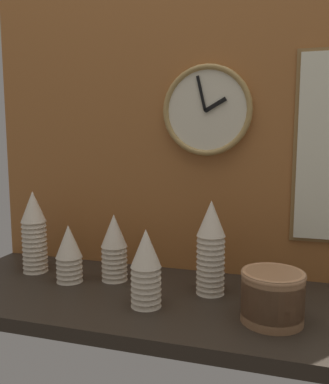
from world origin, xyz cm
name	(u,v)px	position (x,y,z in cm)	size (l,w,h in cm)	color
ground_plane	(184,303)	(0.00, 0.00, -2.00)	(160.00, 56.00, 4.00)	black
wall_tiled_back	(203,124)	(0.00, 26.50, 52.50)	(160.00, 3.00, 105.00)	#A3602D
cup_stack_center_right	(211,247)	(7.10, 5.34, 14.60)	(8.83, 8.83, 29.19)	beige
cup_stack_left	(69,253)	(-40.02, 2.11, 9.64)	(8.83, 8.83, 19.27)	beige
cup_stack_center	(146,268)	(-8.77, -9.47, 11.29)	(8.83, 8.83, 22.58)	beige
cup_stack_far_left	(34,232)	(-56.91, 7.52, 14.60)	(8.83, 8.83, 29.19)	beige
cup_stack_center_left	(114,247)	(-26.10, 7.74, 11.29)	(8.83, 8.83, 22.58)	beige
bowl_stack_right	(272,295)	(26.14, -9.24, 7.18)	(16.63, 16.63, 13.65)	#996B47
wall_clock	(207,110)	(1.82, 23.46, 57.00)	(30.69, 2.70, 30.69)	beige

